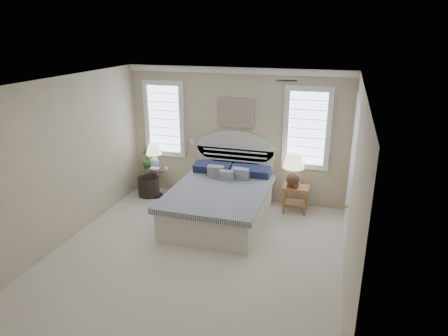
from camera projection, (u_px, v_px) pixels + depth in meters
The scene contains 21 objects.
floor at pixel (194, 258), 6.25m from camera, with size 4.50×5.00×0.01m, color #B7AC9C.
ceiling at pixel (189, 83), 5.35m from camera, with size 4.50×5.00×0.01m, color white.
wall_back at pixel (236, 136), 8.06m from camera, with size 4.50×0.02×2.70m, color tan.
wall_left at pixel (61, 163), 6.41m from camera, with size 0.02×5.00×2.70m, color tan.
wall_right at pixel (353, 195), 5.19m from camera, with size 0.02×5.00×2.70m, color tan.
crown_molding at pixel (236, 70), 7.60m from camera, with size 4.50×0.08×0.12m, color white.
hvac_vent at pixel (287, 81), 5.76m from camera, with size 0.30×0.20×0.02m, color #B2B2B2.
switch_plate at pixel (192, 142), 8.37m from camera, with size 0.08×0.01×0.12m, color white.
window_left at pixel (165, 119), 8.38m from camera, with size 0.90×0.06×1.60m, color #C7E0FC.
window_right at pixel (307, 128), 7.58m from camera, with size 0.90×0.06×1.60m, color #C7E0FC.
painting at pixel (236, 113), 7.87m from camera, with size 0.74×0.04×0.58m, color silver.
closet_door at pixel (350, 175), 6.33m from camera, with size 0.02×1.80×2.40m, color silver.
bed at pixel (221, 199), 7.44m from camera, with size 1.72×2.28×1.47m.
side_table_left at pixel (155, 179), 8.42m from camera, with size 0.56×0.56×0.63m.
nightstand_right at pixel (296, 193), 7.71m from camera, with size 0.50×0.40×0.53m.
floor_pot at pixel (149, 186), 8.52m from camera, with size 0.45×0.45×0.41m, color black.
lamp_left at pixel (154, 153), 8.25m from camera, with size 0.41×0.41×0.53m.
lamp_right at pixel (294, 167), 7.51m from camera, with size 0.53×0.53×0.67m.
potted_plant at pixel (147, 158), 8.33m from camera, with size 0.24×0.24×0.42m, color #3B772F.
books_left at pixel (155, 170), 8.14m from camera, with size 0.22×0.18×0.08m.
books_right at pixel (293, 185), 7.64m from camera, with size 0.24×0.20×0.08m.
Camera 1 is at (2.00, -5.07, 3.40)m, focal length 32.00 mm.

